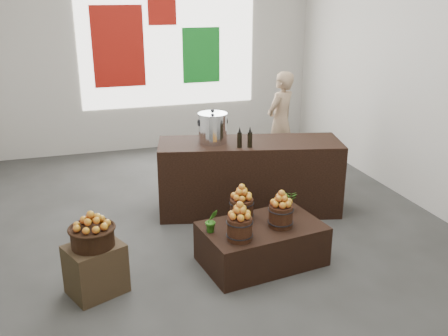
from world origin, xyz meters
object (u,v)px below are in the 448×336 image
object	(u,v)px
counter	(249,177)
display_table	(262,244)
crate	(96,269)
wicker_basket	(93,237)
shopper	(280,122)
stock_pot_left	(213,129)

from	to	relation	value
counter	display_table	bearing A→B (deg)	-91.00
crate	counter	size ratio (longest dim) A/B	0.22
crate	wicker_basket	distance (m)	0.35
counter	shopper	size ratio (longest dim) A/B	1.45
crate	wicker_basket	size ratio (longest dim) A/B	1.25
display_table	wicker_basket	bearing A→B (deg)	173.89
wicker_basket	crate	bearing A→B (deg)	0.00
wicker_basket	shopper	xyz separation A→B (m)	(3.15, 2.81, 0.21)
wicker_basket	stock_pot_left	size ratio (longest dim) A/B	1.12
stock_pot_left	wicker_basket	bearing A→B (deg)	-137.28
wicker_basket	counter	xyz separation A→B (m)	(2.11, 1.40, -0.12)
counter	shopper	distance (m)	1.79
crate	stock_pot_left	bearing A→B (deg)	42.72
display_table	crate	bearing A→B (deg)	173.89
display_table	shopper	world-z (taller)	shopper
stock_pot_left	shopper	world-z (taller)	shopper
wicker_basket	display_table	distance (m)	1.81
wicker_basket	stock_pot_left	bearing A→B (deg)	42.72
crate	stock_pot_left	distance (m)	2.40
wicker_basket	display_table	world-z (taller)	wicker_basket
display_table	stock_pot_left	size ratio (longest dim) A/B	3.49
counter	shopper	world-z (taller)	shopper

